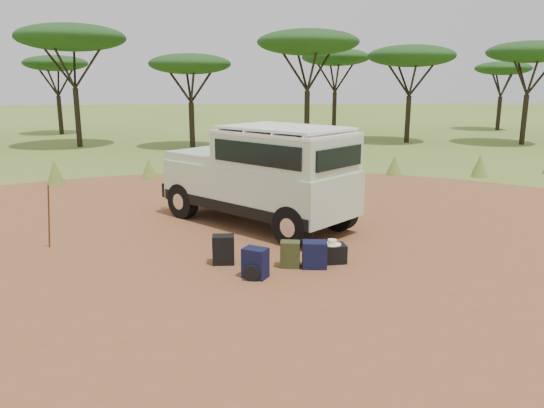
{
  "coord_description": "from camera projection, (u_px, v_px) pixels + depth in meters",
  "views": [
    {
      "loc": [
        -0.16,
        -9.92,
        3.45
      ],
      "look_at": [
        0.72,
        0.53,
        1.0
      ],
      "focal_mm": 35.0,
      "sensor_mm": 36.0,
      "label": 1
    }
  ],
  "objects": [
    {
      "name": "stuff_sack",
      "position": [
        253.0,
        271.0,
        9.41
      ],
      "size": [
        0.36,
        0.36,
        0.29
      ],
      "primitive_type": "cylinder",
      "rotation": [
        1.57,
        0.0,
        -0.26
      ],
      "color": "black",
      "rests_on": "ground"
    },
    {
      "name": "hard_case",
      "position": [
        332.0,
        254.0,
        10.25
      ],
      "size": [
        0.55,
        0.41,
        0.36
      ],
      "primitive_type": "cube",
      "rotation": [
        0.0,
        0.0,
        0.09
      ],
      "color": "black",
      "rests_on": "ground"
    },
    {
      "name": "ground",
      "position": [
        238.0,
        260.0,
        10.43
      ],
      "size": [
        140.0,
        140.0,
        0.0
      ],
      "primitive_type": "plane",
      "color": "olive",
      "rests_on": "ground"
    },
    {
      "name": "backpack_olive",
      "position": [
        290.0,
        254.0,
        9.98
      ],
      "size": [
        0.4,
        0.32,
        0.51
      ],
      "primitive_type": "cube",
      "rotation": [
        0.0,
        0.0,
        -0.16
      ],
      "color": "#3C421E",
      "rests_on": "ground"
    },
    {
      "name": "safari_vehicle",
      "position": [
        263.0,
        178.0,
        12.71
      ],
      "size": [
        4.82,
        4.96,
        2.44
      ],
      "rotation": [
        0.0,
        0.0,
        -0.82
      ],
      "color": "beige",
      "rests_on": "ground"
    },
    {
      "name": "backpack_black",
      "position": [
        223.0,
        250.0,
        10.16
      ],
      "size": [
        0.42,
        0.31,
        0.57
      ],
      "primitive_type": "cube",
      "rotation": [
        0.0,
        0.0,
        -0.02
      ],
      "color": "black",
      "rests_on": "ground"
    },
    {
      "name": "grass_fringe",
      "position": [
        236.0,
        169.0,
        18.76
      ],
      "size": [
        36.6,
        1.6,
        0.9
      ],
      "color": "olive",
      "rests_on": "ground"
    },
    {
      "name": "acacia_treeline",
      "position": [
        243.0,
        53.0,
        28.6
      ],
      "size": [
        46.7,
        13.2,
        6.26
      ],
      "color": "black",
      "rests_on": "ground"
    },
    {
      "name": "safari_hat",
      "position": [
        332.0,
        243.0,
        10.2
      ],
      "size": [
        0.35,
        0.35,
        0.1
      ],
      "color": "#F5E8B8",
      "rests_on": "hard_case"
    },
    {
      "name": "duffel_navy",
      "position": [
        315.0,
        255.0,
        9.96
      ],
      "size": [
        0.49,
        0.39,
        0.51
      ],
      "primitive_type": "cube",
      "rotation": [
        0.0,
        0.0,
        -0.11
      ],
      "color": "black",
      "rests_on": "ground"
    },
    {
      "name": "walking_staff",
      "position": [
        49.0,
        217.0,
        10.98
      ],
      "size": [
        0.21,
        0.24,
        1.38
      ],
      "primitive_type": "cylinder",
      "rotation": [
        0.18,
        0.0,
        0.69
      ],
      "color": "brown",
      "rests_on": "ground"
    },
    {
      "name": "backpack_navy",
      "position": [
        255.0,
        263.0,
        9.44
      ],
      "size": [
        0.52,
        0.48,
        0.55
      ],
      "primitive_type": "cube",
      "rotation": [
        0.0,
        0.0,
        -0.55
      ],
      "color": "black",
      "rests_on": "ground"
    },
    {
      "name": "dirt_clearing",
      "position": [
        238.0,
        260.0,
        10.43
      ],
      "size": [
        23.0,
        23.0,
        0.01
      ],
      "primitive_type": "cylinder",
      "color": "brown",
      "rests_on": "ground"
    }
  ]
}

